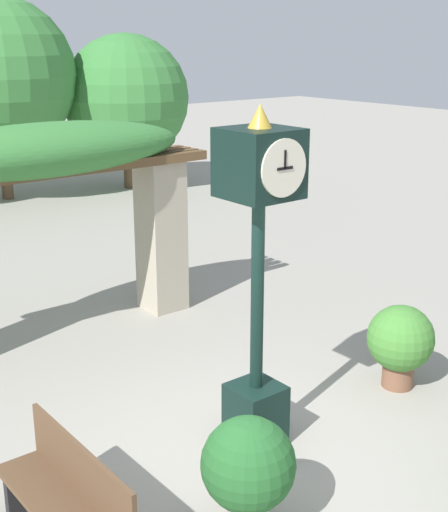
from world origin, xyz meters
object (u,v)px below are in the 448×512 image
at_px(pedestal_clock, 258,262).
at_px(potted_plant_near_right, 248,468).
at_px(potted_plant_near_left, 400,341).
at_px(park_bench, 68,501).

xyz_separation_m(pedestal_clock, potted_plant_near_right, (-0.91, -0.96, -1.30)).
relative_size(potted_plant_near_left, potted_plant_near_right, 0.97).
bearing_deg(potted_plant_near_left, potted_plant_near_right, -164.24).
xyz_separation_m(potted_plant_near_left, park_bench, (-4.22, -0.13, -0.13)).
bearing_deg(park_bench, potted_plant_near_right, 60.13).
distance_m(pedestal_clock, park_bench, 2.60).
bearing_deg(potted_plant_near_right, pedestal_clock, 46.41).
relative_size(pedestal_clock, potted_plant_near_right, 3.29).
xyz_separation_m(pedestal_clock, potted_plant_near_left, (2.07, -0.12, -1.33)).
xyz_separation_m(potted_plant_near_right, park_bench, (-1.23, 0.71, -0.15)).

